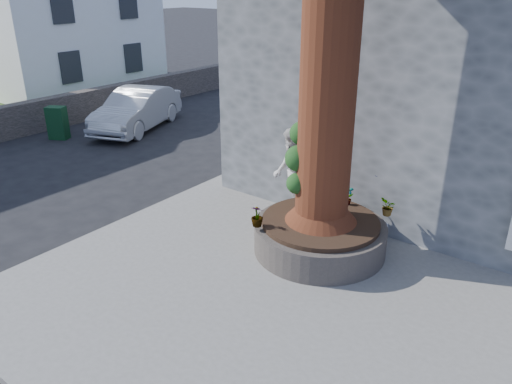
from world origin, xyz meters
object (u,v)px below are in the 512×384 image
Objects in this scene: woman at (291,173)px; a_board_sign at (58,123)px; planter at (320,235)px; man at (380,178)px; car_silver at (137,109)px.

woman is 8.84m from a_board_sign.
a_board_sign is at bearing 172.53° from planter.
a_board_sign reaches higher than planter.
planter is 10.10m from a_board_sign.
woman is (-1.62, -0.55, -0.10)m from man.
planter is 1.27× the size of woman.
man is 9.57m from car_silver.
man is 2.03× the size of a_board_sign.
man is 1.12× the size of woman.
a_board_sign is at bearing -133.59° from woman.
car_silver is at bearing 168.73° from man.
man is 10.45m from a_board_sign.
man is at bearing 73.92° from planter.
a_board_sign is at bearing -137.30° from car_silver.
man is at bearing -33.27° from car_silver.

